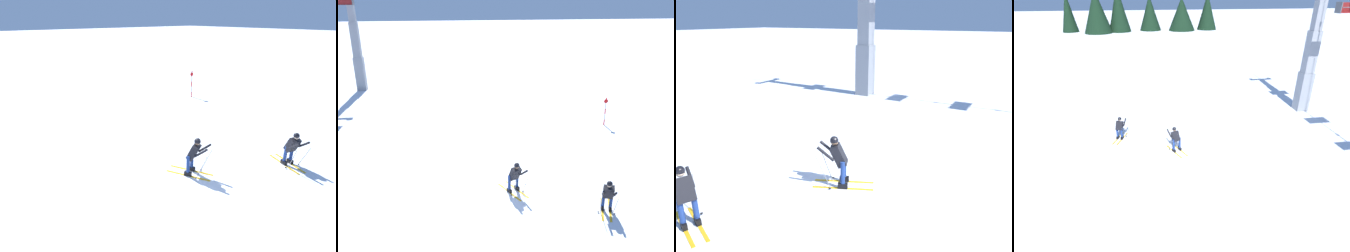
# 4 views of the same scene
# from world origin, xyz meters

# --- Properties ---
(ground_plane) EXTENTS (260.00, 260.00, 0.00)m
(ground_plane) POSITION_xyz_m (0.00, 0.00, 0.00)
(ground_plane) COLOR white
(skier_carving_main) EXTENTS (1.83, 1.24, 1.64)m
(skier_carving_main) POSITION_xyz_m (-0.28, -0.24, 0.87)
(skier_carving_main) COLOR yellow
(skier_carving_main) RESTS_ON ground_plane
(lift_tower_far) EXTENTS (0.81, 2.90, 9.91)m
(lift_tower_far) POSITION_xyz_m (20.30, 10.76, 4.11)
(lift_tower_far) COLOR gray
(lift_tower_far) RESTS_ON ground_plane
(chairlift_seat_farthest) EXTENTS (0.61, 2.19, 2.08)m
(chairlift_seat_farthest) POSITION_xyz_m (16.88, 10.76, 8.05)
(chairlift_seat_farthest) COLOR black
(trail_marker_pole) EXTENTS (0.07, 0.28, 1.95)m
(trail_marker_pole) POSITION_xyz_m (7.50, -7.95, 1.05)
(trail_marker_pole) COLOR red
(trail_marker_pole) RESTS_ON ground_plane
(skier_distant_uphill) EXTENTS (1.73, 1.07, 1.58)m
(skier_distant_uphill) POSITION_xyz_m (-2.35, -3.69, 0.83)
(skier_distant_uphill) COLOR yellow
(skier_distant_uphill) RESTS_ON ground_plane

